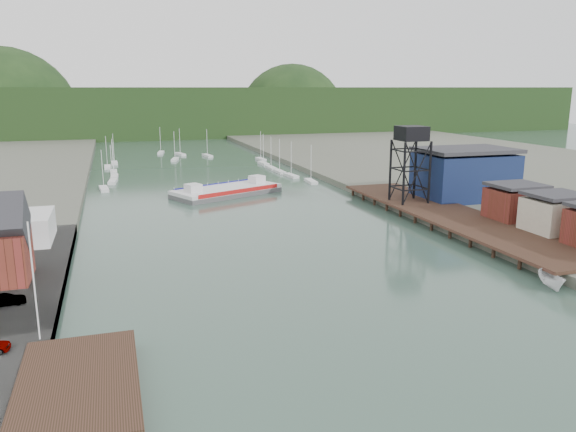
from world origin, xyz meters
TOP-DOWN VIEW (x-y plane):
  - ground at (0.00, 0.00)m, footprint 600.00×600.00m
  - east_land at (92.00, 80.00)m, footprint 120.00×400.00m
  - west_stage at (-29.00, 0.00)m, footprint 10.00×18.00m
  - east_pier at (37.00, 45.00)m, footprint 14.00×70.00m
  - flagpole at (-33.00, 10.00)m, footprint 0.16×0.16m
  - lift_tower at (35.00, 58.00)m, footprint 6.50×6.50m
  - blue_shed at (50.00, 60.00)m, footprint 20.50×14.50m
  - marina_sailboats at (0.08, 138.46)m, footprint 57.71×92.65m
  - distant_hills at (-3.98, 301.35)m, footprint 500.00×120.00m
  - chain_ferry at (1.53, 88.10)m, footprint 28.75×20.78m
  - motorboat at (29.25, 9.80)m, footprint 3.91×6.22m
  - car_west_b at (-37.57, 20.58)m, footprint 4.26×2.07m

SIDE VIEW (x-z plane):
  - ground at x=0.00m, z-range 0.00..0.00m
  - east_land at x=92.00m, z-range -1.60..1.60m
  - marina_sailboats at x=0.08m, z-range -0.10..0.80m
  - west_stage at x=-29.00m, z-range 0.00..1.80m
  - chain_ferry at x=1.53m, z-range -0.82..3.03m
  - motorboat at x=29.25m, z-range 0.00..2.25m
  - east_pier at x=37.00m, z-range 0.67..3.12m
  - car_west_b at x=-37.57m, z-range 1.60..2.95m
  - blue_shed at x=50.00m, z-range 1.41..12.71m
  - flagpole at x=-33.00m, z-range 1.60..13.60m
  - distant_hills at x=-3.98m, z-range -29.62..50.38m
  - lift_tower at x=35.00m, z-range 7.65..23.65m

